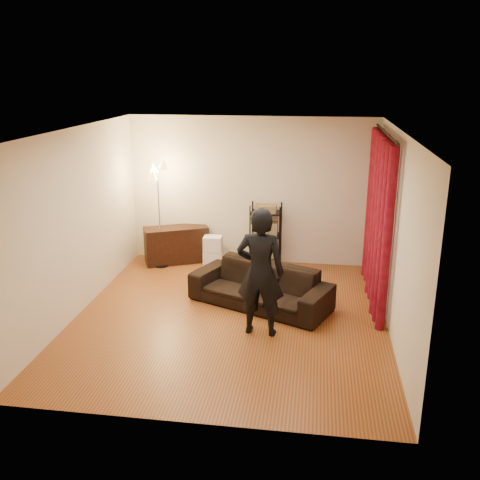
% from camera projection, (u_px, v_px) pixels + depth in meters
% --- Properties ---
extents(floor, '(5.00, 5.00, 0.00)m').
position_uv_depth(floor, '(230.00, 317.00, 7.84)').
color(floor, brown).
rests_on(floor, ground).
extents(ceiling, '(5.00, 5.00, 0.00)m').
position_uv_depth(ceiling, '(229.00, 131.00, 7.03)').
color(ceiling, white).
rests_on(ceiling, ground).
extents(wall_back, '(5.00, 0.00, 5.00)m').
position_uv_depth(wall_back, '(252.00, 191.00, 9.79)').
color(wall_back, beige).
rests_on(wall_back, ground).
extents(wall_front, '(5.00, 0.00, 5.00)m').
position_uv_depth(wall_front, '(187.00, 302.00, 5.07)').
color(wall_front, beige).
rests_on(wall_front, ground).
extents(wall_left, '(0.00, 5.00, 5.00)m').
position_uv_depth(wall_left, '(77.00, 223.00, 7.74)').
color(wall_left, beige).
rests_on(wall_left, ground).
extents(wall_right, '(0.00, 5.00, 5.00)m').
position_uv_depth(wall_right, '(396.00, 236.00, 7.12)').
color(wall_right, beige).
rests_on(wall_right, ground).
extents(curtain_rod, '(0.04, 2.65, 0.04)m').
position_uv_depth(curtain_rod, '(386.00, 133.00, 7.83)').
color(curtain_rod, black).
rests_on(curtain_rod, wall_right).
extents(curtain, '(0.22, 2.65, 2.55)m').
position_uv_depth(curtain, '(378.00, 219.00, 8.22)').
color(curtain, maroon).
rests_on(curtain, ground).
extents(sofa, '(2.30, 1.62, 0.63)m').
position_uv_depth(sofa, '(260.00, 286.00, 8.15)').
color(sofa, black).
rests_on(sofa, ground).
extents(person, '(0.68, 0.48, 1.78)m').
position_uv_depth(person, '(260.00, 272.00, 7.12)').
color(person, black).
rests_on(person, ground).
extents(media_cabinet, '(1.24, 0.88, 0.68)m').
position_uv_depth(media_cabinet, '(176.00, 245.00, 10.03)').
color(media_cabinet, black).
rests_on(media_cabinet, ground).
extents(storage_boxes, '(0.36, 0.29, 0.56)m').
position_uv_depth(storage_boxes, '(212.00, 251.00, 9.86)').
color(storage_boxes, silver).
rests_on(storage_boxes, ground).
extents(wire_shelf, '(0.58, 0.44, 1.17)m').
position_uv_depth(wire_shelf, '(266.00, 235.00, 9.77)').
color(wire_shelf, black).
rests_on(wire_shelf, ground).
extents(floor_lamp, '(0.40, 0.40, 1.91)m').
position_uv_depth(floor_lamp, '(159.00, 216.00, 9.63)').
color(floor_lamp, silver).
rests_on(floor_lamp, ground).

